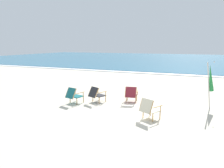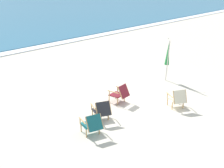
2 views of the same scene
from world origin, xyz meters
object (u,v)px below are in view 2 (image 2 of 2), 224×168
at_px(beach_chair_front_left, 120,93).
at_px(beach_chair_far_center, 92,124).
at_px(umbrella_furled_green, 168,54).
at_px(beach_chair_back_left, 177,98).
at_px(beach_chair_front_right, 102,110).

height_order(beach_chair_front_left, beach_chair_far_center, beach_chair_front_left).
distance_m(beach_chair_front_left, umbrella_furled_green, 3.54).
xyz_separation_m(beach_chair_back_left, beach_chair_far_center, (-3.74, 0.72, -0.01)).
bearing_deg(beach_chair_back_left, beach_chair_front_left, 123.50).
bearing_deg(beach_chair_back_left, beach_chair_far_center, 169.12).
height_order(beach_chair_front_left, beach_chair_front_right, beach_chair_front_left).
xyz_separation_m(beach_chair_back_left, umbrella_furled_green, (2.14, 2.14, 0.94)).
bearing_deg(beach_chair_front_right, umbrella_furled_green, 9.89).
relative_size(beach_chair_back_left, beach_chair_front_left, 1.09).
distance_m(beach_chair_front_left, beach_chair_front_right, 1.68).
height_order(beach_chair_back_left, beach_chair_far_center, beach_chair_back_left).
relative_size(beach_chair_back_left, umbrella_furled_green, 0.42).
relative_size(beach_chair_front_left, umbrella_furled_green, 0.39).
height_order(beach_chair_back_left, beach_chair_front_left, beach_chair_back_left).
xyz_separation_m(beach_chair_front_right, beach_chair_far_center, (-0.92, -0.56, 0.00)).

